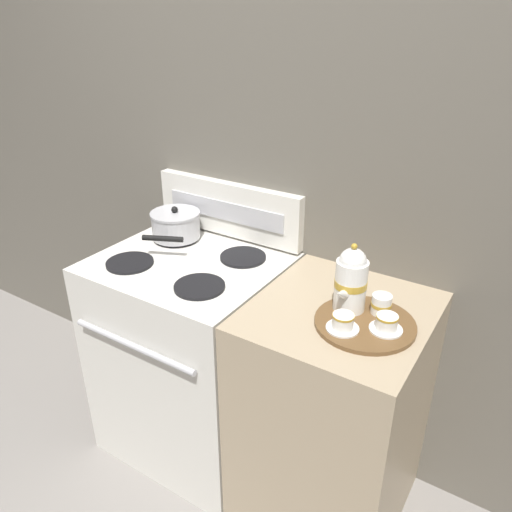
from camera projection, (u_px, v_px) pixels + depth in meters
ground_plane at (251, 461)px, 2.20m from camera, size 6.00×6.00×0.00m
wall_back at (295, 205)px, 1.96m from camera, size 6.00×0.05×2.20m
stove at (194, 356)px, 2.14m from camera, size 0.71×0.64×0.93m
control_panel at (228, 209)px, 2.09m from camera, size 0.69×0.05×0.23m
side_counter at (332, 415)px, 1.83m from camera, size 0.57×0.61×0.91m
saucepan at (176, 225)px, 2.09m from camera, size 0.26×0.31×0.14m
serving_tray at (365, 323)px, 1.54m from camera, size 0.31×0.31×0.01m
teapot at (350, 280)px, 1.56m from camera, size 0.10×0.17×0.23m
teacup_left at (387, 323)px, 1.49m from camera, size 0.10×0.10×0.05m
teacup_right at (343, 322)px, 1.49m from camera, size 0.10×0.10×0.05m
creamer_jug at (381, 304)px, 1.57m from camera, size 0.07×0.07×0.06m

